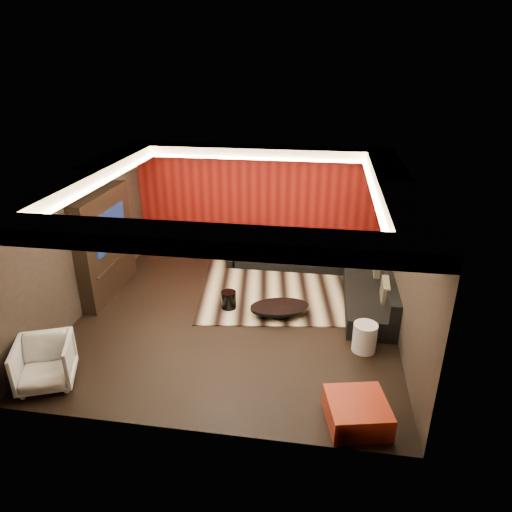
% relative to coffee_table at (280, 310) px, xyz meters
% --- Properties ---
extents(floor, '(6.00, 6.00, 0.02)m').
position_rel_coffee_table_xyz_m(floor, '(-0.83, -0.17, -0.13)').
color(floor, black).
rests_on(floor, ground).
extents(ceiling, '(6.00, 6.00, 0.02)m').
position_rel_coffee_table_xyz_m(ceiling, '(-0.83, -0.17, 2.69)').
color(ceiling, silver).
rests_on(ceiling, ground).
extents(wall_back, '(6.00, 0.02, 2.80)m').
position_rel_coffee_table_xyz_m(wall_back, '(-0.83, 2.84, 1.28)').
color(wall_back, black).
rests_on(wall_back, ground).
extents(wall_left, '(0.02, 6.00, 2.80)m').
position_rel_coffee_table_xyz_m(wall_left, '(-3.84, -0.17, 1.28)').
color(wall_left, black).
rests_on(wall_left, ground).
extents(wall_right, '(0.02, 6.00, 2.80)m').
position_rel_coffee_table_xyz_m(wall_right, '(2.18, -0.17, 1.28)').
color(wall_right, black).
rests_on(wall_right, ground).
extents(red_feature_wall, '(5.98, 0.05, 2.78)m').
position_rel_coffee_table_xyz_m(red_feature_wall, '(-0.83, 2.80, 1.28)').
color(red_feature_wall, '#6B0C0A').
rests_on(red_feature_wall, ground).
extents(soffit_back, '(6.00, 0.60, 0.22)m').
position_rel_coffee_table_xyz_m(soffit_back, '(-0.83, 2.53, 2.57)').
color(soffit_back, silver).
rests_on(soffit_back, ground).
extents(soffit_front, '(6.00, 0.60, 0.22)m').
position_rel_coffee_table_xyz_m(soffit_front, '(-0.83, -2.87, 2.57)').
color(soffit_front, silver).
rests_on(soffit_front, ground).
extents(soffit_left, '(0.60, 4.80, 0.22)m').
position_rel_coffee_table_xyz_m(soffit_left, '(-3.53, -0.17, 2.57)').
color(soffit_left, silver).
rests_on(soffit_left, ground).
extents(soffit_right, '(0.60, 4.80, 0.22)m').
position_rel_coffee_table_xyz_m(soffit_right, '(1.87, -0.17, 2.57)').
color(soffit_right, silver).
rests_on(soffit_right, ground).
extents(cove_back, '(4.80, 0.08, 0.04)m').
position_rel_coffee_table_xyz_m(cove_back, '(-0.83, 2.19, 2.48)').
color(cove_back, '#FFD899').
rests_on(cove_back, ground).
extents(cove_front, '(4.80, 0.08, 0.04)m').
position_rel_coffee_table_xyz_m(cove_front, '(-0.83, -2.53, 2.48)').
color(cove_front, '#FFD899').
rests_on(cove_front, ground).
extents(cove_left, '(0.08, 4.80, 0.04)m').
position_rel_coffee_table_xyz_m(cove_left, '(-3.19, -0.17, 2.48)').
color(cove_left, '#FFD899').
rests_on(cove_left, ground).
extents(cove_right, '(0.08, 4.80, 0.04)m').
position_rel_coffee_table_xyz_m(cove_right, '(1.53, -0.17, 2.48)').
color(cove_right, '#FFD899').
rests_on(cove_right, ground).
extents(tv_surround, '(0.30, 2.00, 2.20)m').
position_rel_coffee_table_xyz_m(tv_surround, '(-3.68, 0.43, 0.98)').
color(tv_surround, black).
rests_on(tv_surround, ground).
extents(tv_screen, '(0.04, 1.30, 0.80)m').
position_rel_coffee_table_xyz_m(tv_screen, '(-3.52, 0.43, 1.33)').
color(tv_screen, black).
rests_on(tv_screen, ground).
extents(tv_shelf, '(0.04, 1.60, 0.04)m').
position_rel_coffee_table_xyz_m(tv_shelf, '(-3.52, 0.43, 0.58)').
color(tv_shelf, black).
rests_on(tv_shelf, ground).
extents(rug, '(4.36, 3.50, 0.02)m').
position_rel_coffee_table_xyz_m(rug, '(0.19, 1.13, -0.11)').
color(rug, beige).
rests_on(rug, floor).
extents(coffee_table, '(1.42, 1.42, 0.19)m').
position_rel_coffee_table_xyz_m(coffee_table, '(0.00, 0.00, 0.00)').
color(coffee_table, black).
rests_on(coffee_table, rug).
extents(drum_stool, '(0.35, 0.35, 0.36)m').
position_rel_coffee_table_xyz_m(drum_stool, '(-1.04, 0.11, 0.08)').
color(drum_stool, black).
rests_on(drum_stool, rug).
extents(striped_pouf, '(0.64, 0.64, 0.35)m').
position_rel_coffee_table_xyz_m(striped_pouf, '(-1.35, 2.33, 0.08)').
color(striped_pouf, beige).
rests_on(striped_pouf, rug).
extents(white_side_table, '(0.45, 0.45, 0.51)m').
position_rel_coffee_table_xyz_m(white_side_table, '(1.56, -0.91, 0.14)').
color(white_side_table, silver).
rests_on(white_side_table, floor).
extents(orange_ottoman, '(0.96, 0.96, 0.36)m').
position_rel_coffee_table_xyz_m(orange_ottoman, '(1.35, -2.67, 0.06)').
color(orange_ottoman, '#AD2816').
rests_on(orange_ottoman, floor).
extents(armchair, '(1.05, 1.06, 0.75)m').
position_rel_coffee_table_xyz_m(armchair, '(-3.33, -2.55, 0.26)').
color(armchair, silver).
rests_on(armchair, floor).
extents(sectional_sofa, '(3.65, 3.50, 0.75)m').
position_rel_coffee_table_xyz_m(sectional_sofa, '(0.90, 1.70, 0.15)').
color(sectional_sofa, black).
rests_on(sectional_sofa, floor).
extents(throw_pillows, '(3.12, 2.71, 0.50)m').
position_rel_coffee_table_xyz_m(throw_pillows, '(0.98, 1.72, 0.50)').
color(throw_pillows, beige).
rests_on(throw_pillows, sectional_sofa).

